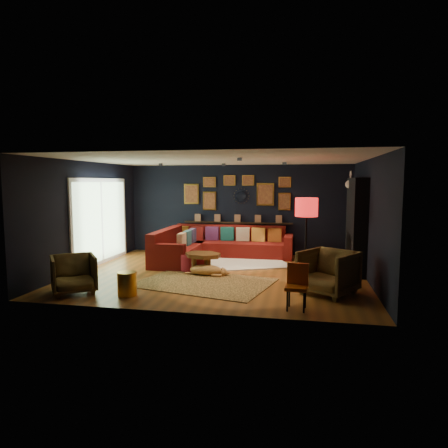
% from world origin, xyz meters
% --- Properties ---
extents(floor, '(6.50, 6.50, 0.00)m').
position_xyz_m(floor, '(0.00, 0.00, 0.00)').
color(floor, brown).
rests_on(floor, ground).
extents(room_walls, '(6.50, 6.50, 6.50)m').
position_xyz_m(room_walls, '(0.00, 0.00, 1.59)').
color(room_walls, black).
rests_on(room_walls, ground).
extents(sectional, '(3.41, 2.69, 0.86)m').
position_xyz_m(sectional, '(-0.61, 1.81, 0.32)').
color(sectional, '#650C0B').
rests_on(sectional, ground).
extents(ledge, '(3.20, 0.12, 0.04)m').
position_xyz_m(ledge, '(0.00, 2.68, 0.92)').
color(ledge, black).
rests_on(ledge, room_walls).
extents(gallery_wall, '(3.15, 0.04, 1.02)m').
position_xyz_m(gallery_wall, '(-0.01, 2.72, 1.81)').
color(gallery_wall, gold).
rests_on(gallery_wall, room_walls).
extents(sunburst_mirror, '(0.47, 0.16, 0.47)m').
position_xyz_m(sunburst_mirror, '(0.10, 2.72, 1.70)').
color(sunburst_mirror, silver).
rests_on(sunburst_mirror, room_walls).
extents(fireplace, '(0.31, 1.60, 2.20)m').
position_xyz_m(fireplace, '(3.09, 0.90, 1.02)').
color(fireplace, black).
rests_on(fireplace, ground).
extents(deer_head, '(0.50, 0.28, 0.45)m').
position_xyz_m(deer_head, '(3.14, 1.40, 2.05)').
color(deer_head, white).
rests_on(deer_head, fireplace).
extents(sliding_door, '(0.06, 2.80, 2.20)m').
position_xyz_m(sliding_door, '(-3.22, 0.60, 1.10)').
color(sliding_door, white).
rests_on(sliding_door, ground).
extents(ceiling_spots, '(3.30, 2.50, 0.06)m').
position_xyz_m(ceiling_spots, '(-0.00, 0.80, 2.56)').
color(ceiling_spots, black).
rests_on(ceiling_spots, room_walls).
extents(shag_rug, '(2.84, 2.50, 0.03)m').
position_xyz_m(shag_rug, '(0.27, 1.30, 0.02)').
color(shag_rug, white).
rests_on(shag_rug, ground).
extents(leopard_rug, '(3.03, 2.48, 0.02)m').
position_xyz_m(leopard_rug, '(-0.13, -0.85, 0.01)').
color(leopard_rug, tan).
rests_on(leopard_rug, ground).
extents(coffee_table, '(1.05, 0.90, 0.45)m').
position_xyz_m(coffee_table, '(-0.37, -0.01, 0.39)').
color(coffee_table, brown).
rests_on(coffee_table, shag_rug).
extents(pouf, '(0.58, 0.58, 0.38)m').
position_xyz_m(pouf, '(-0.68, 0.20, 0.22)').
color(pouf, maroon).
rests_on(pouf, shag_rug).
extents(armchair_left, '(1.06, 1.05, 0.80)m').
position_xyz_m(armchair_left, '(-2.39, -2.05, 0.40)').
color(armchair_left, '#A4823D').
rests_on(armchair_left, ground).
extents(armchair_right, '(1.21, 1.20, 0.92)m').
position_xyz_m(armchair_right, '(2.36, -1.20, 0.46)').
color(armchair_right, '#A4823D').
rests_on(armchair_right, ground).
extents(gold_stool, '(0.36, 0.36, 0.44)m').
position_xyz_m(gold_stool, '(-1.32, -2.01, 0.22)').
color(gold_stool, gold).
rests_on(gold_stool, ground).
extents(orange_chair, '(0.39, 0.39, 0.76)m').
position_xyz_m(orange_chair, '(1.79, -2.19, 0.44)').
color(orange_chair, black).
rests_on(orange_chair, ground).
extents(floor_lamp, '(0.49, 0.49, 1.77)m').
position_xyz_m(floor_lamp, '(1.94, -0.05, 1.50)').
color(floor_lamp, black).
rests_on(floor_lamp, ground).
extents(dog, '(1.05, 0.56, 0.32)m').
position_xyz_m(dog, '(-0.25, -0.20, 0.18)').
color(dog, tan).
rests_on(dog, leopard_rug).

